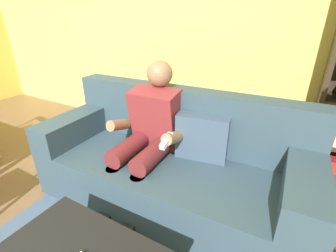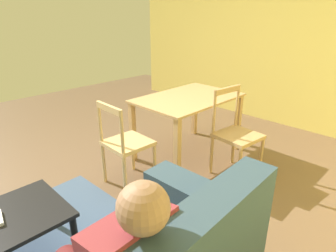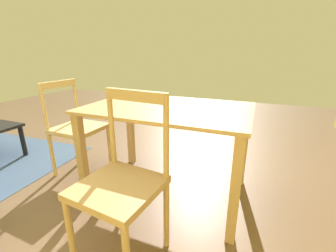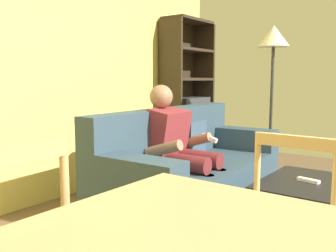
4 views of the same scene
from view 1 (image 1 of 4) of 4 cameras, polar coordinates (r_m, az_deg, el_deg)
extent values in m
cube|color=#DBC660|center=(3.27, -5.73, 22.33)|extent=(6.08, 0.12, 2.63)
cube|color=#2D4251|center=(2.04, 0.00, -12.95)|extent=(2.15, 0.94, 0.41)
cube|color=#2D4251|center=(2.06, 4.18, 2.10)|extent=(2.12, 0.28, 0.50)
cube|color=#2D4251|center=(2.39, -20.38, 0.30)|extent=(0.27, 0.86, 0.23)
cube|color=#2D4251|center=(1.72, 29.71, -11.76)|extent=(0.27, 0.86, 0.23)
cube|color=#364962|center=(1.89, 8.07, -2.65)|extent=(0.42, 0.21, 0.36)
cube|color=maroon|center=(2.03, -2.67, 1.81)|extent=(0.41, 0.31, 0.54)
sphere|color=#8C664C|center=(1.97, -1.99, 12.34)|extent=(0.21, 0.21, 0.21)
cylinder|color=maroon|center=(1.97, -9.14, -5.09)|extent=(0.17, 0.45, 0.15)
cylinder|color=#8C664C|center=(1.99, -12.41, -14.70)|extent=(0.11, 0.11, 0.41)
cube|color=black|center=(2.05, -13.45, -19.41)|extent=(0.11, 0.24, 0.08)
cylinder|color=maroon|center=(1.87, -3.62, -6.70)|extent=(0.17, 0.45, 0.15)
cylinder|color=#8C664C|center=(1.88, -6.96, -16.91)|extent=(0.11, 0.11, 0.41)
cube|color=black|center=(1.95, -8.10, -21.83)|extent=(0.11, 0.24, 0.08)
cylinder|color=#8C664C|center=(2.08, -10.58, 0.41)|extent=(0.10, 0.35, 0.19)
cylinder|color=#8C664C|center=(1.84, 1.95, -2.56)|extent=(0.10, 0.35, 0.19)
cube|color=white|center=(1.69, -0.37, -3.57)|extent=(0.05, 0.16, 0.08)
cylinder|color=black|center=(1.84, -22.28, -21.27)|extent=(0.05, 0.05, 0.36)
cube|color=#2D2319|center=(2.47, 33.50, 9.58)|extent=(0.04, 0.36, 1.94)
camera|label=2|loc=(2.38, 21.54, 29.59)|focal=30.57mm
camera|label=3|loc=(4.02, -36.04, 16.25)|focal=23.88mm
camera|label=4|loc=(3.62, -66.62, 5.60)|focal=39.00mm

